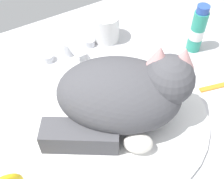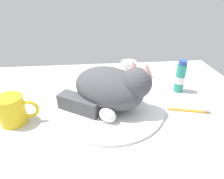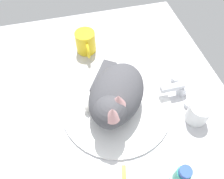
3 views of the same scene
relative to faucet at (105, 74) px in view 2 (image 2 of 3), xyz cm
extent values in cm
cube|color=silver|center=(0.00, -22.86, -3.99)|extent=(110.00, 82.50, 3.00)
cylinder|color=white|center=(0.00, -22.86, -1.97)|extent=(37.94, 37.94, 1.02)
cylinder|color=silver|center=(0.00, 1.34, -0.64)|extent=(3.60, 3.60, 3.69)
cube|color=silver|center=(0.00, -2.96, 2.20)|extent=(2.00, 8.59, 2.00)
cylinder|color=silver|center=(-5.90, 1.34, -1.59)|extent=(2.80, 2.80, 1.80)
cylinder|color=silver|center=(5.90, 1.34, -1.59)|extent=(2.80, 2.80, 1.80)
ellipsoid|color=#4C4C51|center=(0.00, -22.86, 5.27)|extent=(29.36, 27.54, 13.47)
sphere|color=#4C4C51|center=(8.14, -27.16, 8.98)|extent=(13.56, 13.56, 9.72)
ellipsoid|color=white|center=(6.56, -26.03, 6.96)|extent=(8.25, 8.02, 5.35)
cone|color=#DB9E9E|center=(7.35, -24.51, 13.11)|extent=(6.10, 6.10, 4.37)
cone|color=#DB9E9E|center=(10.91, -27.05, 13.11)|extent=(6.10, 6.10, 4.37)
cube|color=#4C4C51|center=(-9.75, -24.99, 1.07)|extent=(15.11, 12.12, 5.07)
ellipsoid|color=white|center=(-1.09, -31.70, 0.82)|extent=(6.65, 6.19, 4.56)
cylinder|color=yellow|center=(-30.02, -27.96, 2.02)|extent=(8.02, 8.02, 9.01)
torus|color=yellow|center=(-24.81, -27.96, 2.02)|extent=(6.05, 1.00, 6.05)
cylinder|color=white|center=(11.00, 1.47, 1.16)|extent=(7.01, 7.01, 7.30)
cylinder|color=teal|center=(28.57, -13.69, 3.08)|extent=(3.59, 3.59, 11.13)
cylinder|color=white|center=(28.57, -13.69, 2.52)|extent=(3.66, 3.66, 2.78)
cylinder|color=#2D51AD|center=(28.57, -13.69, 9.54)|extent=(3.05, 3.05, 1.80)
cube|color=orange|center=(26.66, -27.57, -2.09)|extent=(13.18, 4.38, 0.80)
cube|color=white|center=(32.03, -28.91, -1.29)|extent=(2.48, 1.93, 0.80)
camera|label=1|loc=(-19.67, -53.64, 48.57)|focal=46.95mm
camera|label=2|loc=(-4.37, -79.53, 36.43)|focal=31.50mm
camera|label=3|loc=(38.42, -34.08, 63.19)|focal=35.30mm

